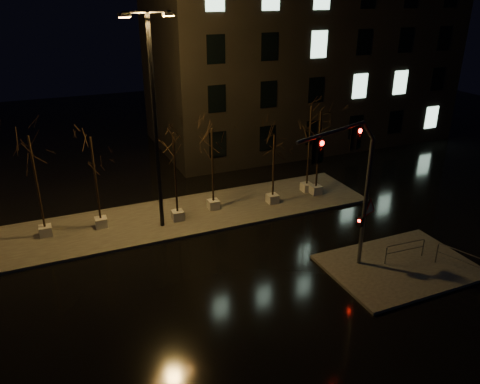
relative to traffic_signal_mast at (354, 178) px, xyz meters
name	(u,v)px	position (x,y,z in m)	size (l,w,h in m)	color
ground	(229,265)	(-4.68, 2.94, -4.90)	(90.00, 90.00, 0.00)	black
median	(191,214)	(-4.68, 8.94, -4.83)	(22.00, 5.00, 0.15)	#43413B
sidewalk_corner	(399,266)	(2.82, -0.56, -4.83)	(7.00, 5.00, 0.15)	#43413B
building	(300,52)	(9.32, 20.94, 2.60)	(25.00, 12.00, 15.00)	black
tree_0	(32,159)	(-12.77, 9.40, -0.39)	(1.80, 1.80, 5.76)	beige
tree_1	(93,158)	(-9.86, 9.26, -0.68)	(1.80, 1.80, 5.37)	beige
tree_2	(174,153)	(-5.67, 8.42, -0.71)	(1.80, 1.80, 5.33)	beige
tree_3	(212,147)	(-3.24, 9.03, -0.85)	(1.80, 1.80, 5.15)	beige
tree_4	(274,151)	(0.45, 8.37, -1.35)	(1.80, 1.80, 4.48)	beige
tree_5	(310,126)	(3.37, 9.15, -0.31)	(1.80, 1.80, 5.86)	beige
tree_6	(320,131)	(3.68, 8.51, -0.50)	(1.80, 1.80, 5.60)	beige
traffic_signal_mast	(354,178)	(0.00, 0.00, 0.00)	(5.64, 2.00, 7.24)	#54565B
streetlight_main	(154,111)	(-6.67, 8.08, 1.80)	(2.82, 0.94, 11.36)	black
guard_rail_a	(405,249)	(3.32, -0.26, -4.13)	(2.23, 0.18, 0.96)	#54565B
guard_rail_b	(461,259)	(4.96, -2.14, -4.04)	(0.82, 2.20, 1.10)	#54565B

